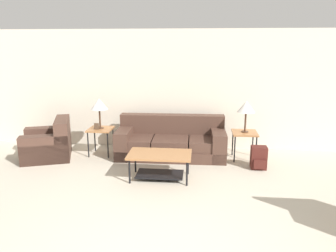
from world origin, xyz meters
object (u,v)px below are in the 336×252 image
(side_table_left, at_px, (101,131))
(backpack, at_px, (259,158))
(side_table_right, at_px, (245,135))
(couch, at_px, (171,142))
(table_lamp_left, at_px, (99,105))
(armchair, at_px, (49,144))
(table_lamp_right, at_px, (246,107))
(coffee_table, at_px, (160,160))

(side_table_left, bearing_deg, backpack, -9.41)
(side_table_right, bearing_deg, couch, 178.02)
(side_table_left, height_order, table_lamp_left, table_lamp_left)
(armchair, height_order, side_table_left, armchair)
(table_lamp_right, xyz_separation_m, backpack, (0.21, -0.53, -0.86))
(couch, bearing_deg, table_lamp_left, -178.02)
(couch, height_order, armchair, couch)
(coffee_table, distance_m, table_lamp_right, 2.10)
(table_lamp_right, bearing_deg, backpack, -68.35)
(table_lamp_right, bearing_deg, side_table_left, -180.00)
(armchair, height_order, table_lamp_left, table_lamp_left)
(couch, relative_size, side_table_right, 3.96)
(table_lamp_right, bearing_deg, table_lamp_left, 180.00)
(armchair, relative_size, table_lamp_right, 1.91)
(coffee_table, xyz_separation_m, backpack, (1.79, 0.65, -0.13))
(table_lamp_left, relative_size, backpack, 1.47)
(backpack, bearing_deg, armchair, 176.91)
(couch, distance_m, table_lamp_right, 1.68)
(coffee_table, bearing_deg, armchair, 159.89)
(side_table_right, relative_size, table_lamp_right, 0.89)
(side_table_left, distance_m, backpack, 3.24)
(side_table_left, bearing_deg, side_table_right, 0.00)
(table_lamp_right, height_order, backpack, table_lamp_right)
(backpack, bearing_deg, table_lamp_right, 111.65)
(coffee_table, relative_size, backpack, 2.52)
(side_table_left, relative_size, side_table_right, 1.00)
(couch, distance_m, armchair, 2.52)
(coffee_table, bearing_deg, backpack, 20.11)
(armchair, distance_m, side_table_left, 1.07)
(coffee_table, height_order, side_table_right, side_table_right)
(couch, height_order, table_lamp_left, table_lamp_left)
(coffee_table, bearing_deg, table_lamp_left, 139.81)
(couch, relative_size, backpack, 5.21)
(side_table_left, bearing_deg, table_lamp_right, 0.00)
(armchair, bearing_deg, side_table_right, 4.33)
(couch, height_order, table_lamp_right, table_lamp_right)
(coffee_table, relative_size, side_table_right, 1.91)
(armchair, xyz_separation_m, side_table_left, (1.01, 0.30, 0.22))
(armchair, relative_size, backpack, 2.81)
(armchair, bearing_deg, backpack, -3.09)
(side_table_left, bearing_deg, armchair, -163.33)
(coffee_table, xyz_separation_m, table_lamp_right, (1.58, 1.18, 0.73))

